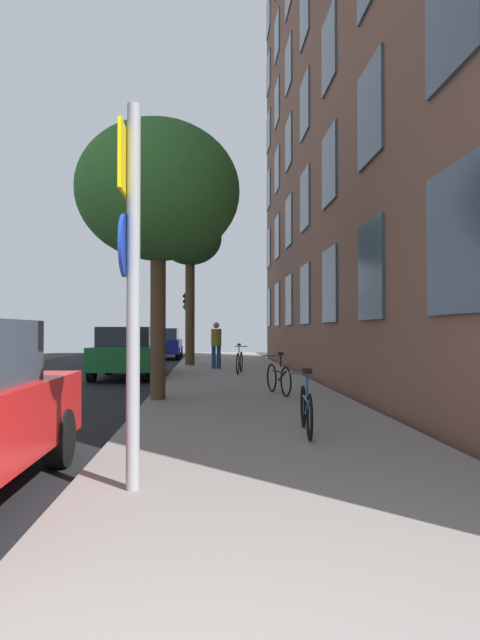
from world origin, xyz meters
TOP-DOWN VIEW (x-y plane):
  - ground_plane at (-2.40, 15.00)m, footprint 41.80×41.80m
  - road_asphalt at (-4.50, 15.00)m, footprint 7.00×38.00m
  - sidewalk at (1.10, 15.00)m, footprint 4.20×38.00m
  - building_facade at (3.69, 14.50)m, footprint 0.56×27.00m
  - sign_post at (-0.42, 3.65)m, footprint 0.16×0.60m
  - traffic_light at (-0.71, 24.95)m, footprint 0.43×0.24m
  - tree_near at (-0.76, 10.00)m, footprint 3.36×3.36m
  - tree_far at (-0.48, 20.96)m, footprint 2.58×2.58m
  - bicycle_0 at (1.61, 6.14)m, footprint 0.42×1.57m
  - bicycle_1 at (1.82, 10.70)m, footprint 0.49×1.58m
  - bicycle_2 at (1.29, 16.59)m, footprint 0.46×1.65m
  - pedestrian_0 at (0.56, 18.79)m, footprint 0.39×0.39m
  - car_1 at (-2.29, 16.27)m, footprint 1.94×4.29m
  - car_2 at (-2.10, 27.79)m, footprint 1.87×4.20m

SIDE VIEW (x-z plane):
  - ground_plane at x=-2.40m, z-range 0.00..0.00m
  - road_asphalt at x=-4.50m, z-range 0.00..0.01m
  - sidewalk at x=1.10m, z-range 0.00..0.12m
  - bicycle_0 at x=1.61m, z-range 0.02..0.91m
  - bicycle_1 at x=1.82m, z-range 0.02..0.95m
  - bicycle_2 at x=1.29m, z-range 0.01..0.99m
  - car_2 at x=-2.10m, z-range 0.03..1.65m
  - car_1 at x=-2.29m, z-range 0.03..1.65m
  - pedestrian_0 at x=0.56m, z-range 0.24..1.95m
  - sign_post at x=-0.42m, z-range 0.37..3.80m
  - traffic_light at x=-0.71m, z-range 0.73..3.97m
  - tree_near at x=-0.76m, z-range 1.52..7.22m
  - tree_far at x=-0.48m, z-range 2.03..8.30m
  - building_facade at x=3.69m, z-range 0.02..19.57m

